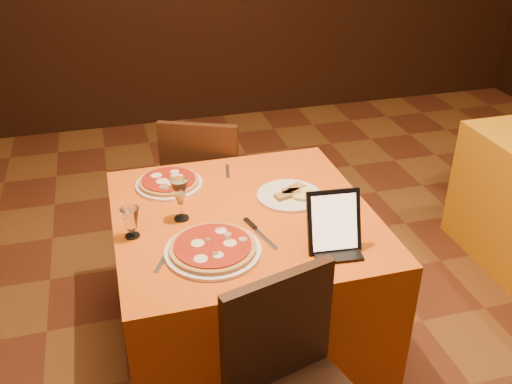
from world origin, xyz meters
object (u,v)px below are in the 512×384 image
object	(u,v)px
chair_side_far	(503,139)
tablet	(334,221)
pizza_far	(169,183)
chair_main_far	(209,184)
water_glass	(131,223)
wine_glass	(180,199)
main_table	(244,283)
pizza_near	(213,249)

from	to	relation	value
chair_side_far	tablet	xyz separation A→B (m)	(-1.77, -1.26, 0.41)
pizza_far	chair_main_far	bearing A→B (deg)	61.01
water_glass	tablet	xyz separation A→B (m)	(0.75, -0.28, 0.06)
pizza_far	wine_glass	world-z (taller)	wine_glass
main_table	pizza_far	size ratio (longest dim) A/B	3.52
chair_main_far	pizza_far	distance (m)	0.65
chair_main_far	chair_side_far	xyz separation A→B (m)	(2.05, 0.09, 0.00)
tablet	chair_side_far	bearing A→B (deg)	40.77
main_table	wine_glass	size ratio (longest dim) A/B	5.79
chair_main_far	water_glass	xyz separation A→B (m)	(-0.47, -0.88, 0.36)
tablet	chair_main_far	bearing A→B (deg)	108.46
wine_glass	pizza_near	bearing A→B (deg)	-73.93
chair_main_far	pizza_far	bearing A→B (deg)	84.80
chair_main_far	pizza_near	xyz separation A→B (m)	(-0.18, -1.08, 0.31)
chair_main_far	chair_side_far	size ratio (longest dim) A/B	1.00
chair_main_far	tablet	xyz separation A→B (m)	(0.27, -1.17, 0.41)
chair_side_far	chair_main_far	bearing A→B (deg)	-19.87
wine_glass	water_glass	distance (m)	0.23
pizza_far	tablet	distance (m)	0.87
chair_side_far	water_glass	xyz separation A→B (m)	(-2.52, -0.98, 0.36)
main_table	chair_side_far	world-z (taller)	chair_side_far
main_table	pizza_far	xyz separation A→B (m)	(-0.27, 0.34, 0.39)
chair_side_far	pizza_near	bearing A→B (deg)	5.18
pizza_near	pizza_far	distance (m)	0.59
chair_side_far	tablet	bearing A→B (deg)	12.90
chair_side_far	pizza_far	distance (m)	2.41
main_table	tablet	bearing A→B (deg)	-50.98
chair_main_far	wine_glass	size ratio (longest dim) A/B	4.79
main_table	chair_main_far	xyz separation A→B (m)	(0.00, 0.83, 0.08)
chair_main_far	tablet	size ratio (longest dim) A/B	3.73
chair_main_far	water_glass	bearing A→B (deg)	85.51
pizza_near	chair_side_far	bearing A→B (deg)	27.70
pizza_far	water_glass	world-z (taller)	water_glass
wine_glass	pizza_far	bearing A→B (deg)	92.00
pizza_near	pizza_far	xyz separation A→B (m)	(-0.09, 0.58, -0.00)
pizza_far	water_glass	distance (m)	0.44
chair_main_far	tablet	bearing A→B (deg)	126.89
main_table	wine_glass	world-z (taller)	wine_glass
chair_side_far	pizza_near	world-z (taller)	chair_side_far
water_glass	tablet	world-z (taller)	tablet
chair_side_far	pizza_far	size ratio (longest dim) A/B	2.91
tablet	pizza_near	bearing A→B (deg)	174.13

